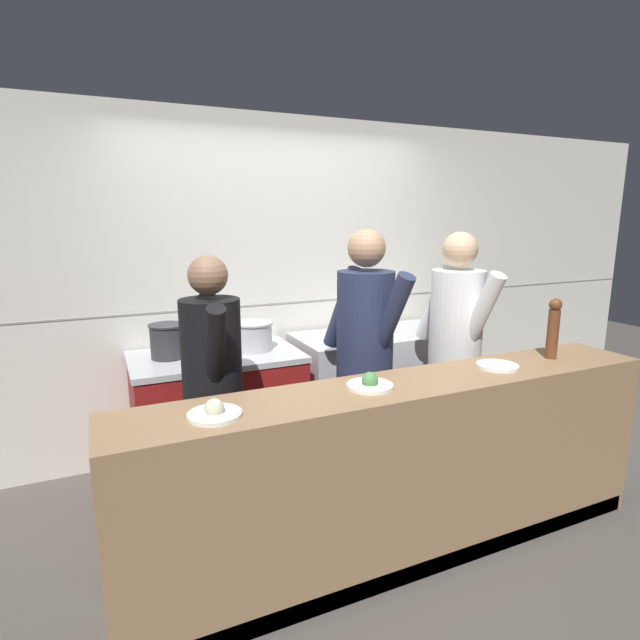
# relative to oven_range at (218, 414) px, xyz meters

# --- Properties ---
(ground_plane) EXTENTS (14.00, 14.00, 0.00)m
(ground_plane) POSITION_rel_oven_range_xyz_m (0.61, -1.00, -0.45)
(ground_plane) COLOR #4C4742
(wall_back_tiled) EXTENTS (8.00, 0.06, 2.60)m
(wall_back_tiled) POSITION_rel_oven_range_xyz_m (0.61, 0.40, 0.85)
(wall_back_tiled) COLOR silver
(wall_back_tiled) RESTS_ON ground_plane
(oven_range) EXTENTS (1.17, 0.71, 0.89)m
(oven_range) POSITION_rel_oven_range_xyz_m (0.00, 0.00, 0.00)
(oven_range) COLOR maroon
(oven_range) RESTS_ON ground_plane
(prep_counter) EXTENTS (1.35, 0.65, 0.92)m
(prep_counter) POSITION_rel_oven_range_xyz_m (1.32, -0.00, 0.01)
(prep_counter) COLOR #B7BABF
(prep_counter) RESTS_ON ground_plane
(pass_counter) EXTENTS (3.03, 0.45, 0.99)m
(pass_counter) POSITION_rel_oven_range_xyz_m (0.72, -1.32, 0.05)
(pass_counter) COLOR #93704C
(pass_counter) RESTS_ON ground_plane
(stock_pot) EXTENTS (0.25, 0.25, 0.23)m
(stock_pot) POSITION_rel_oven_range_xyz_m (-0.31, 0.05, 0.57)
(stock_pot) COLOR #2D2D33
(stock_pot) RESTS_ON oven_range
(sauce_pot) EXTENTS (0.29, 0.29, 0.21)m
(sauce_pot) POSITION_rel_oven_range_xyz_m (0.27, -0.00, 0.55)
(sauce_pot) COLOR #B7BABF
(sauce_pot) RESTS_ON oven_range
(chefs_knife) EXTENTS (0.37, 0.15, 0.02)m
(chefs_knife) POSITION_rel_oven_range_xyz_m (1.16, -0.16, 0.47)
(chefs_knife) COLOR #B7BABF
(chefs_knife) RESTS_ON prep_counter
(plated_dish_main) EXTENTS (0.24, 0.24, 0.08)m
(plated_dish_main) POSITION_rel_oven_range_xyz_m (-0.30, -1.35, 0.57)
(plated_dish_main) COLOR white
(plated_dish_main) RESTS_ON pass_counter
(plated_dish_appetiser) EXTENTS (0.24, 0.24, 0.08)m
(plated_dish_appetiser) POSITION_rel_oven_range_xyz_m (0.49, -1.30, 0.57)
(plated_dish_appetiser) COLOR white
(plated_dish_appetiser) RESTS_ON pass_counter
(plated_dish_dessert) EXTENTS (0.23, 0.23, 0.02)m
(plated_dish_dessert) POSITION_rel_oven_range_xyz_m (1.32, -1.30, 0.56)
(plated_dish_dessert) COLOR white
(plated_dish_dessert) RESTS_ON pass_counter
(pepper_mill) EXTENTS (0.07, 0.07, 0.37)m
(pepper_mill) POSITION_rel_oven_range_xyz_m (1.76, -1.29, 0.74)
(pepper_mill) COLOR brown
(pepper_mill) RESTS_ON pass_counter
(chef_head_cook) EXTENTS (0.36, 0.72, 1.64)m
(chef_head_cook) POSITION_rel_oven_range_xyz_m (-0.17, -0.69, 0.46)
(chef_head_cook) COLOR black
(chef_head_cook) RESTS_ON ground_plane
(chef_sous) EXTENTS (0.44, 0.77, 1.77)m
(chef_sous) POSITION_rel_oven_range_xyz_m (0.80, -0.70, 0.53)
(chef_sous) COLOR black
(chef_sous) RESTS_ON ground_plane
(chef_line) EXTENTS (0.39, 0.76, 1.74)m
(chef_line) POSITION_rel_oven_range_xyz_m (1.49, -0.74, 0.52)
(chef_line) COLOR black
(chef_line) RESTS_ON ground_plane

